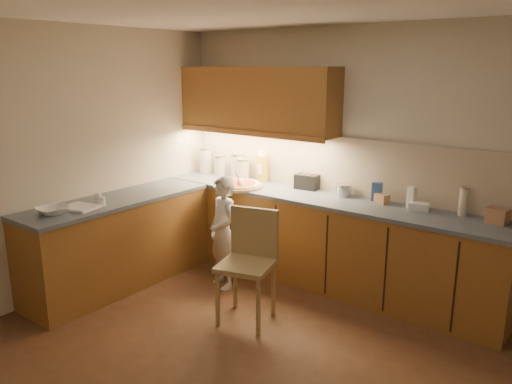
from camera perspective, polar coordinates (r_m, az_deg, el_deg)
room at (r=3.36m, az=-1.59°, el=5.20°), size 4.54×4.50×2.62m
l_counter at (r=5.17m, az=-0.76°, el=-5.49°), size 3.77×2.62×0.92m
backsplash at (r=5.28m, az=8.88°, el=3.18°), size 3.75×0.02×0.58m
upper_cabinets at (r=5.56m, az=0.02°, el=10.51°), size 1.95×0.36×0.73m
pizza_on_board at (r=5.46m, az=-2.06°, el=0.84°), size 0.55×0.55×0.22m
child at (r=5.05m, az=-3.78°, el=-4.64°), size 0.50×0.42×1.15m
wooden_chair at (r=4.42m, az=-0.76°, el=-7.42°), size 0.55×0.55×0.99m
mixing_bowl at (r=4.81m, az=-22.23°, el=-1.96°), size 0.28×0.28×0.07m
canister_a at (r=6.16m, az=-5.80°, el=3.63°), size 0.16×0.16×0.32m
canister_b at (r=6.01m, az=-4.13°, el=3.04°), size 0.14×0.14×0.25m
canister_c at (r=5.88m, az=-2.12°, el=3.02°), size 0.15×0.15×0.29m
canister_d at (r=5.81m, az=-1.47°, el=2.65°), size 0.15×0.15×0.24m
oil_jug at (r=5.70m, az=0.67°, el=2.81°), size 0.14×0.13×0.35m
toaster at (r=5.38m, az=5.83°, el=1.17°), size 0.26×0.16×0.16m
steel_pot at (r=5.14m, az=10.00°, el=0.23°), size 0.16×0.16×0.12m
blue_box at (r=5.01m, az=13.65°, el=0.02°), size 0.10×0.08×0.19m
card_box_a at (r=4.95m, az=14.20°, el=-0.74°), size 0.15×0.13×0.09m
white_bottle at (r=4.85m, az=17.33°, el=-0.60°), size 0.07×0.07×0.20m
flat_pack at (r=4.80m, az=18.12°, el=-1.58°), size 0.21×0.17×0.07m
tall_jar at (r=4.75m, az=22.64°, el=-0.95°), size 0.08×0.08×0.26m
card_box_b at (r=4.65m, az=25.90°, el=-2.45°), size 0.19×0.16×0.13m
dough_cloth at (r=4.91m, az=-19.44°, el=-1.65°), size 0.35×0.30×0.02m
spice_jar_a at (r=5.14m, az=-17.59°, el=-0.53°), size 0.07×0.07×0.08m
spice_jar_b at (r=4.93m, az=-17.21°, el=-1.03°), size 0.08×0.08×0.09m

